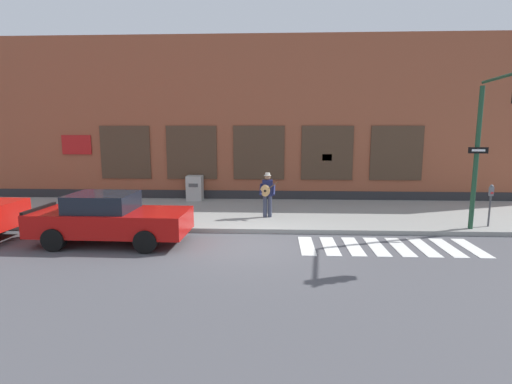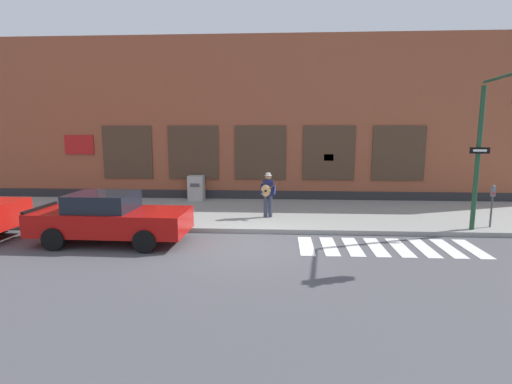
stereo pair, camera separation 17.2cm
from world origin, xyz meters
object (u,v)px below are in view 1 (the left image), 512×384
object	(u,v)px
traffic_light	(494,126)
utility_box	(195,188)
red_car	(110,218)
parking_meter	(491,199)
busker	(267,192)

from	to	relation	value
traffic_light	utility_box	xyz separation A→B (m)	(-10.07, 5.93, -2.78)
red_car	parking_meter	bearing A→B (deg)	9.57
red_car	busker	bearing A→B (deg)	33.54
red_car	utility_box	bearing A→B (deg)	78.95
red_car	busker	xyz separation A→B (m)	(4.68, 3.10, 0.33)
red_car	busker	world-z (taller)	busker
utility_box	parking_meter	bearing A→B (deg)	-22.18
red_car	traffic_light	world-z (taller)	traffic_light
busker	red_car	bearing A→B (deg)	-146.46
traffic_light	utility_box	world-z (taller)	traffic_light
busker	traffic_light	world-z (taller)	traffic_light
red_car	utility_box	distance (m)	6.65
parking_meter	utility_box	distance (m)	11.83
parking_meter	busker	bearing A→B (deg)	172.15
busker	utility_box	size ratio (longest dim) A/B	1.47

